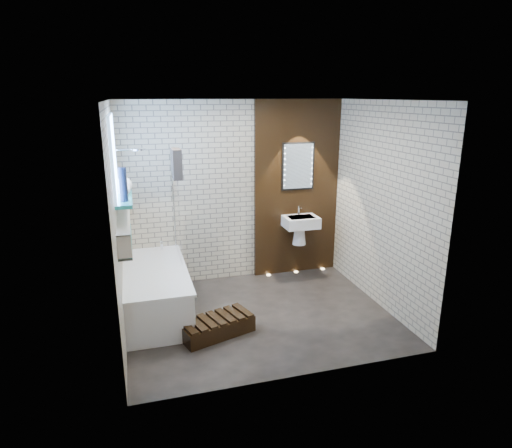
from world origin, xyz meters
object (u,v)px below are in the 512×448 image
object	(u,v)px
bath_screen	(176,204)
led_mirror	(298,166)
washbasin	(300,226)
walnut_step	(217,327)
bathtub	(156,291)

from	to	relation	value
bath_screen	led_mirror	xyz separation A→B (m)	(1.82, 0.34, 0.37)
washbasin	led_mirror	bearing A→B (deg)	90.00
washbasin	led_mirror	xyz separation A→B (m)	(0.00, 0.16, 0.86)
led_mirror	walnut_step	xyz separation A→B (m)	(-1.55, -1.53, -1.56)
bath_screen	washbasin	size ratio (longest dim) A/B	2.41
washbasin	walnut_step	size ratio (longest dim) A/B	0.70
bath_screen	walnut_step	xyz separation A→B (m)	(0.27, -1.19, -1.19)
led_mirror	walnut_step	world-z (taller)	led_mirror
bathtub	walnut_step	world-z (taller)	bathtub
washbasin	bath_screen	bearing A→B (deg)	-174.22
bath_screen	led_mirror	bearing A→B (deg)	10.66
bathtub	led_mirror	xyz separation A→B (m)	(2.17, 0.78, 1.36)
led_mirror	bath_screen	bearing A→B (deg)	-169.34
bathtub	led_mirror	bearing A→B (deg)	19.78
bathtub	led_mirror	world-z (taller)	led_mirror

